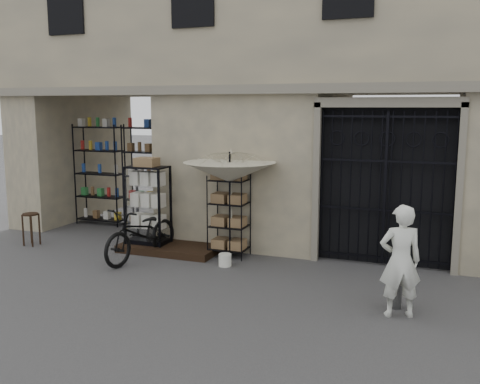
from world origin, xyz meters
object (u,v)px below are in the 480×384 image
at_px(display_cabinet, 148,209).
at_px(bicycle, 143,259).
at_px(market_umbrella, 230,167).
at_px(wire_rack, 229,217).
at_px(wooden_stool, 31,228).
at_px(steel_bollard, 397,283).
at_px(shopkeeper, 398,316).
at_px(white_bucket, 225,260).

xyz_separation_m(display_cabinet, bicycle, (0.24, -0.64, -0.86)).
bearing_deg(market_umbrella, bicycle, -157.35).
distance_m(wire_rack, wooden_stool, 4.33).
bearing_deg(wooden_stool, steel_bollard, -7.47).
distance_m(display_cabinet, shopkeeper, 5.47).
bearing_deg(wire_rack, shopkeeper, -29.22).
bearing_deg(wooden_stool, display_cabinet, 12.13).
distance_m(market_umbrella, white_bucket, 1.75).
relative_size(display_cabinet, market_umbrella, 0.69).
height_order(display_cabinet, bicycle, display_cabinet).
bearing_deg(display_cabinet, wooden_stool, -165.96).
relative_size(display_cabinet, steel_bollard, 2.22).
height_order(wire_rack, wooden_stool, wire_rack).
bearing_deg(wire_rack, steel_bollard, -25.84).
relative_size(white_bucket, shopkeeper, 0.15).
relative_size(market_umbrella, white_bucket, 10.42).
relative_size(wire_rack, steel_bollard, 2.09).
bearing_deg(wire_rack, bicycle, -149.83).
bearing_deg(wire_rack, wooden_stool, -169.12).
bearing_deg(market_umbrella, display_cabinet, -179.74).
distance_m(wire_rack, steel_bollard, 3.76).
relative_size(wire_rack, shopkeeper, 1.01).
distance_m(white_bucket, shopkeeper, 3.46).
height_order(wire_rack, market_umbrella, market_umbrella).
distance_m(wire_rack, white_bucket, 0.95).
relative_size(market_umbrella, shopkeeper, 1.56).
bearing_deg(market_umbrella, wire_rack, 116.52).
relative_size(wooden_stool, steel_bollard, 0.89).
relative_size(display_cabinet, shopkeeper, 1.07).
distance_m(wire_rack, bicycle, 1.86).
height_order(white_bucket, steel_bollard, steel_bollard).
xyz_separation_m(wire_rack, steel_bollard, (3.33, -1.71, -0.40)).
bearing_deg(steel_bollard, market_umbrella, 154.56).
relative_size(bicycle, wooden_stool, 2.87).
bearing_deg(bicycle, shopkeeper, -4.00).
bearing_deg(white_bucket, display_cabinet, 165.86).
relative_size(display_cabinet, wire_rack, 1.06).
xyz_separation_m(bicycle, shopkeeper, (4.85, -1.18, 0.00)).
bearing_deg(bicycle, display_cabinet, 120.15).
bearing_deg(display_cabinet, market_umbrella, 2.17).
bearing_deg(steel_bollard, bicycle, 169.46).
height_order(wire_rack, steel_bollard, wire_rack).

